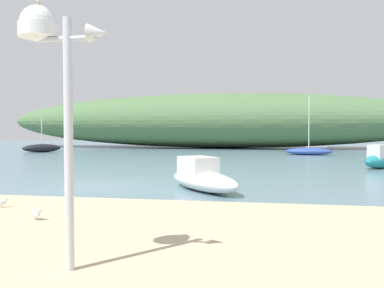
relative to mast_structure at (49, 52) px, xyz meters
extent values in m
plane|color=slate|center=(-3.21, 9.00, -3.08)|extent=(120.00, 120.00, 0.00)
ellipsoid|color=#517547|center=(-2.32, 41.74, 0.04)|extent=(51.00, 10.64, 6.25)
cylinder|color=silver|center=(0.26, 0.00, -1.22)|extent=(0.12, 0.12, 3.32)
cylinder|color=silver|center=(0.26, 0.00, 0.17)|extent=(0.82, 0.07, 0.07)
cylinder|color=white|center=(-0.15, 0.00, 0.29)|extent=(0.52, 0.52, 0.18)
sphere|color=white|center=(-0.15, 0.00, 0.38)|extent=(0.47, 0.47, 0.47)
cone|color=silver|center=(0.67, 0.00, 0.23)|extent=(0.24, 0.24, 0.24)
cylinder|color=orange|center=(-0.13, 0.01, 0.64)|extent=(0.01, 0.01, 0.05)
cylinder|color=orange|center=(-0.17, -0.01, 0.64)|extent=(0.01, 0.01, 0.05)
ellipsoid|color=#2D4C9E|center=(6.38, 29.70, -2.79)|extent=(3.94, 1.75, 0.58)
cylinder|color=silver|center=(6.38, 29.70, -0.42)|extent=(0.08, 0.08, 4.51)
cylinder|color=silver|center=(6.95, 29.64, -2.43)|extent=(1.72, 0.23, 0.06)
ellipsoid|color=black|center=(-17.51, 29.60, -2.71)|extent=(3.34, 3.30, 0.75)
cylinder|color=silver|center=(-17.51, 29.60, -1.12)|extent=(0.08, 0.08, 2.87)
cylinder|color=silver|center=(-17.14, 29.96, -2.31)|extent=(1.15, 1.13, 0.06)
ellipsoid|color=teal|center=(8.92, 18.17, -2.69)|extent=(2.53, 2.50, 0.79)
cube|color=silver|center=(8.73, 17.99, -2.19)|extent=(1.18, 1.17, 0.76)
ellipsoid|color=white|center=(0.76, 8.63, -2.74)|extent=(3.36, 3.81, 0.67)
cube|color=silver|center=(0.52, 8.94, -2.30)|extent=(1.60, 1.67, 0.69)
cylinder|color=orange|center=(-3.42, 3.77, -2.86)|extent=(0.01, 0.01, 0.05)
cylinder|color=orange|center=(-3.38, 3.75, -2.86)|extent=(0.01, 0.01, 0.05)
ellipsoid|color=white|center=(-3.40, 3.76, -2.77)|extent=(0.20, 0.25, 0.13)
ellipsoid|color=#9EA0A8|center=(-3.40, 3.76, -2.75)|extent=(0.18, 0.23, 0.04)
sphere|color=white|center=(-3.35, 3.85, -2.70)|extent=(0.09, 0.09, 0.09)
cone|color=gold|center=(-3.32, 3.91, -2.71)|extent=(0.05, 0.06, 0.02)
cylinder|color=orange|center=(-1.85, 2.70, -2.86)|extent=(0.01, 0.01, 0.05)
cylinder|color=orange|center=(-1.87, 2.67, -2.86)|extent=(0.01, 0.01, 0.05)
ellipsoid|color=white|center=(-1.86, 2.68, -2.76)|extent=(0.30, 0.24, 0.15)
ellipsoid|color=#9EA0A8|center=(-1.86, 2.68, -2.73)|extent=(0.28, 0.21, 0.05)
sphere|color=white|center=(-1.75, 2.63, -2.68)|extent=(0.10, 0.10, 0.10)
cone|color=gold|center=(-1.68, 2.59, -2.69)|extent=(0.07, 0.06, 0.03)
camera|label=1|loc=(2.80, -4.97, -1.02)|focal=38.10mm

